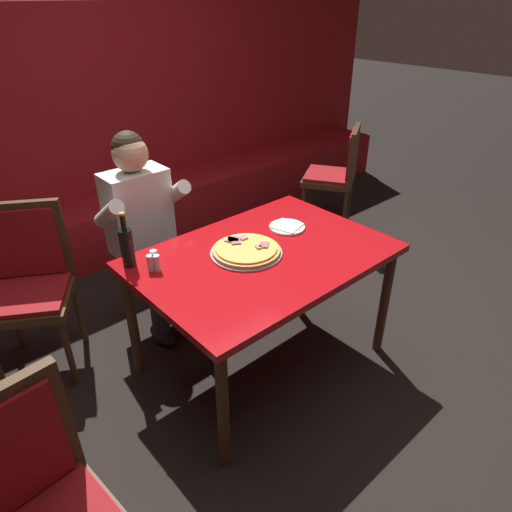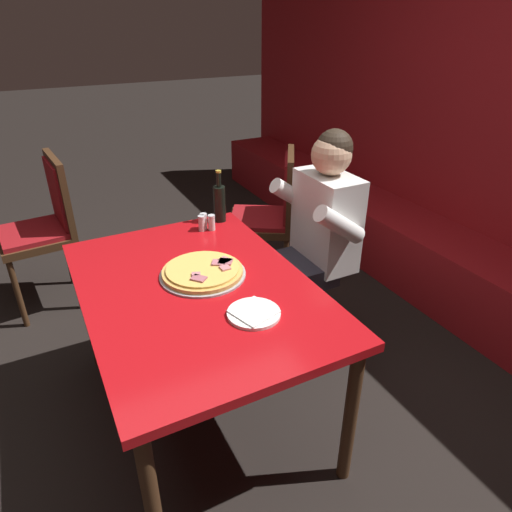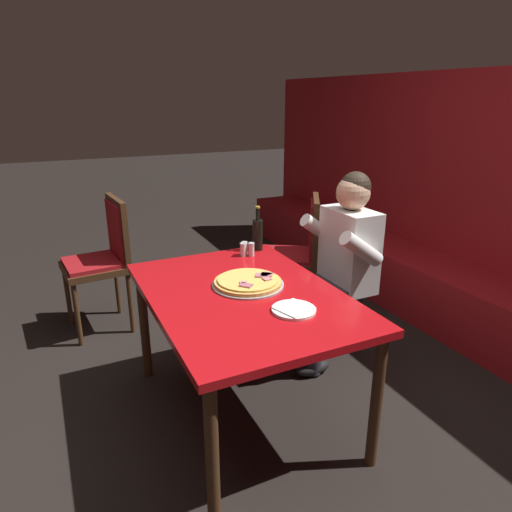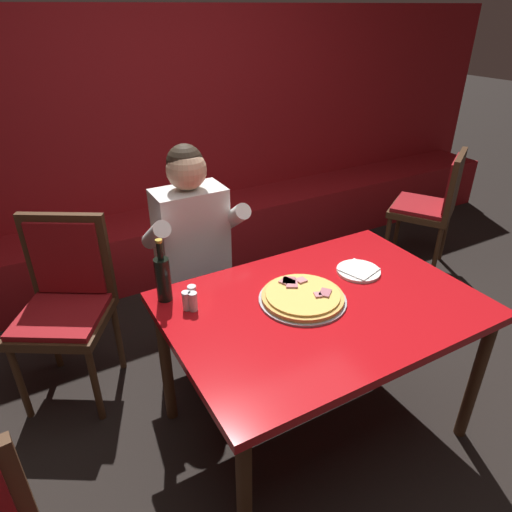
{
  "view_description": "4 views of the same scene",
  "coord_description": "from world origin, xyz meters",
  "px_view_note": "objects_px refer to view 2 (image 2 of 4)",
  "views": [
    {
      "loc": [
        -1.43,
        -1.54,
        1.96
      ],
      "look_at": [
        0.0,
        0.06,
        0.71
      ],
      "focal_mm": 32.0,
      "sensor_mm": 36.0,
      "label": 1
    },
    {
      "loc": [
        1.6,
        -0.53,
        1.8
      ],
      "look_at": [
        -0.02,
        0.3,
        0.81
      ],
      "focal_mm": 32.0,
      "sensor_mm": 36.0,
      "label": 2
    },
    {
      "loc": [
        1.97,
        -0.86,
        1.71
      ],
      "look_at": [
        0.12,
        0.02,
        0.98
      ],
      "focal_mm": 32.0,
      "sensor_mm": 36.0,
      "label": 3
    },
    {
      "loc": [
        -1.05,
        -1.28,
        1.88
      ],
      "look_at": [
        -0.18,
        0.27,
        0.9
      ],
      "focal_mm": 32.0,
      "sensor_mm": 36.0,
      "label": 4
    }
  ],
  "objects_px": {
    "plate_white_paper": "(254,313)",
    "dining_chair_side_aisle": "(271,211)",
    "main_dining_table": "(197,300)",
    "shaker_oregano": "(202,224)",
    "pizza": "(203,272)",
    "diner_seated_blue_shirt": "(312,236)",
    "beer_bottle": "(220,202)",
    "shaker_parmesan": "(212,223)",
    "shaker_red_pepper_flakes": "(204,222)",
    "dining_chair_near_right": "(46,222)"
  },
  "relations": [
    {
      "from": "pizza",
      "to": "beer_bottle",
      "type": "bearing_deg",
      "value": 149.58
    },
    {
      "from": "shaker_red_pepper_flakes",
      "to": "pizza",
      "type": "bearing_deg",
      "value": -21.81
    },
    {
      "from": "main_dining_table",
      "to": "plate_white_paper",
      "type": "bearing_deg",
      "value": 22.42
    },
    {
      "from": "shaker_oregano",
      "to": "shaker_red_pepper_flakes",
      "type": "bearing_deg",
      "value": 138.05
    },
    {
      "from": "dining_chair_near_right",
      "to": "shaker_oregano",
      "type": "bearing_deg",
      "value": 39.47
    },
    {
      "from": "shaker_oregano",
      "to": "dining_chair_side_aisle",
      "type": "bearing_deg",
      "value": 123.41
    },
    {
      "from": "plate_white_paper",
      "to": "diner_seated_blue_shirt",
      "type": "relative_size",
      "value": 0.16
    },
    {
      "from": "shaker_parmesan",
      "to": "shaker_oregano",
      "type": "distance_m",
      "value": 0.05
    },
    {
      "from": "plate_white_paper",
      "to": "diner_seated_blue_shirt",
      "type": "xyz_separation_m",
      "value": [
        -0.57,
        0.65,
        -0.05
      ]
    },
    {
      "from": "shaker_red_pepper_flakes",
      "to": "diner_seated_blue_shirt",
      "type": "distance_m",
      "value": 0.6
    },
    {
      "from": "plate_white_paper",
      "to": "shaker_red_pepper_flakes",
      "type": "relative_size",
      "value": 2.44
    },
    {
      "from": "shaker_oregano",
      "to": "dining_chair_near_right",
      "type": "distance_m",
      "value": 1.18
    },
    {
      "from": "main_dining_table",
      "to": "dining_chair_side_aisle",
      "type": "relative_size",
      "value": 1.36
    },
    {
      "from": "shaker_red_pepper_flakes",
      "to": "dining_chair_near_right",
      "type": "distance_m",
      "value": 1.17
    },
    {
      "from": "diner_seated_blue_shirt",
      "to": "dining_chair_side_aisle",
      "type": "bearing_deg",
      "value": 169.64
    },
    {
      "from": "main_dining_table",
      "to": "dining_chair_near_right",
      "type": "height_order",
      "value": "dining_chair_near_right"
    },
    {
      "from": "shaker_red_pepper_flakes",
      "to": "diner_seated_blue_shirt",
      "type": "relative_size",
      "value": 0.07
    },
    {
      "from": "main_dining_table",
      "to": "dining_chair_near_right",
      "type": "distance_m",
      "value": 1.5
    },
    {
      "from": "beer_bottle",
      "to": "dining_chair_side_aisle",
      "type": "bearing_deg",
      "value": 124.48
    },
    {
      "from": "main_dining_table",
      "to": "dining_chair_side_aisle",
      "type": "distance_m",
      "value": 1.31
    },
    {
      "from": "pizza",
      "to": "shaker_red_pepper_flakes",
      "type": "bearing_deg",
      "value": 158.19
    },
    {
      "from": "shaker_red_pepper_flakes",
      "to": "shaker_oregano",
      "type": "height_order",
      "value": "same"
    },
    {
      "from": "main_dining_table",
      "to": "shaker_oregano",
      "type": "height_order",
      "value": "shaker_oregano"
    },
    {
      "from": "beer_bottle",
      "to": "shaker_parmesan",
      "type": "distance_m",
      "value": 0.15
    },
    {
      "from": "plate_white_paper",
      "to": "pizza",
      "type": "bearing_deg",
      "value": -170.03
    },
    {
      "from": "diner_seated_blue_shirt",
      "to": "dining_chair_near_right",
      "type": "xyz_separation_m",
      "value": [
        -1.14,
        -1.28,
        -0.11
      ]
    },
    {
      "from": "shaker_parmesan",
      "to": "dining_chair_near_right",
      "type": "relative_size",
      "value": 0.09
    },
    {
      "from": "pizza",
      "to": "diner_seated_blue_shirt",
      "type": "relative_size",
      "value": 0.3
    },
    {
      "from": "dining_chair_near_right",
      "to": "plate_white_paper",
      "type": "bearing_deg",
      "value": 20.42
    },
    {
      "from": "dining_chair_side_aisle",
      "to": "pizza",
      "type": "bearing_deg",
      "value": -43.44
    },
    {
      "from": "dining_chair_near_right",
      "to": "main_dining_table",
      "type": "bearing_deg",
      "value": 19.98
    },
    {
      "from": "shaker_red_pepper_flakes",
      "to": "diner_seated_blue_shirt",
      "type": "xyz_separation_m",
      "value": [
        0.27,
        0.53,
        -0.08
      ]
    },
    {
      "from": "dining_chair_side_aisle",
      "to": "shaker_oregano",
      "type": "bearing_deg",
      "value": -56.59
    },
    {
      "from": "plate_white_paper",
      "to": "shaker_parmesan",
      "type": "bearing_deg",
      "value": 169.26
    },
    {
      "from": "dining_chair_near_right",
      "to": "diner_seated_blue_shirt",
      "type": "bearing_deg",
      "value": 48.29
    },
    {
      "from": "shaker_parmesan",
      "to": "dining_chair_side_aisle",
      "type": "xyz_separation_m",
      "value": [
        -0.46,
        0.62,
        -0.22
      ]
    },
    {
      "from": "beer_bottle",
      "to": "pizza",
      "type": "bearing_deg",
      "value": -30.42
    },
    {
      "from": "shaker_parmesan",
      "to": "diner_seated_blue_shirt",
      "type": "bearing_deg",
      "value": 64.92
    },
    {
      "from": "main_dining_table",
      "to": "shaker_parmesan",
      "type": "relative_size",
      "value": 15.56
    },
    {
      "from": "main_dining_table",
      "to": "shaker_oregano",
      "type": "xyz_separation_m",
      "value": [
        -0.51,
        0.23,
        0.12
      ]
    },
    {
      "from": "pizza",
      "to": "beer_bottle",
      "type": "distance_m",
      "value": 0.61
    },
    {
      "from": "beer_bottle",
      "to": "shaker_parmesan",
      "type": "xyz_separation_m",
      "value": [
        0.09,
        -0.09,
        -0.07
      ]
    },
    {
      "from": "plate_white_paper",
      "to": "shaker_red_pepper_flakes",
      "type": "height_order",
      "value": "shaker_red_pepper_flakes"
    },
    {
      "from": "plate_white_paper",
      "to": "dining_chair_side_aisle",
      "type": "distance_m",
      "value": 1.49
    },
    {
      "from": "pizza",
      "to": "dining_chair_near_right",
      "type": "distance_m",
      "value": 1.47
    },
    {
      "from": "pizza",
      "to": "dining_chair_side_aisle",
      "type": "height_order",
      "value": "dining_chair_side_aisle"
    },
    {
      "from": "diner_seated_blue_shirt",
      "to": "shaker_oregano",
      "type": "bearing_deg",
      "value": -114.45
    },
    {
      "from": "shaker_red_pepper_flakes",
      "to": "shaker_oregano",
      "type": "bearing_deg",
      "value": -41.95
    },
    {
      "from": "beer_bottle",
      "to": "plate_white_paper",
      "type": "bearing_deg",
      "value": -15.04
    },
    {
      "from": "shaker_red_pepper_flakes",
      "to": "shaker_parmesan",
      "type": "distance_m",
      "value": 0.05
    }
  ]
}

